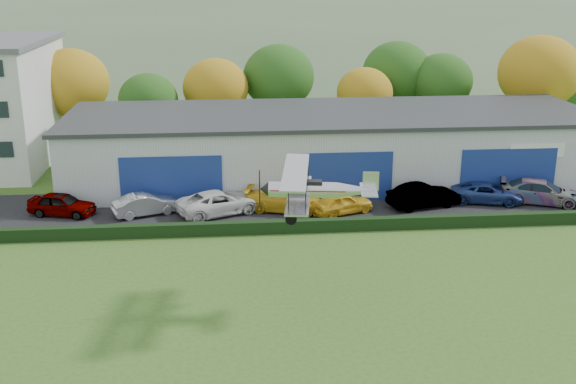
{
  "coord_description": "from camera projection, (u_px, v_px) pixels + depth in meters",
  "views": [
    {
      "loc": [
        -3.12,
        -24.54,
        15.68
      ],
      "look_at": [
        0.06,
        10.6,
        4.46
      ],
      "focal_mm": 43.43,
      "sensor_mm": 36.0,
      "label": 1
    }
  ],
  "objects": [
    {
      "name": "car_7",
      "position": [
        541.0,
        192.0,
        48.89
      ],
      "size": [
        6.11,
        4.27,
        1.64
      ],
      "primitive_type": "imported",
      "rotation": [
        0.0,
        0.0,
        1.18
      ],
      "color": "gray",
      "rests_on": "apron"
    },
    {
      "name": "hedge",
      "position": [
        326.0,
        225.0,
        43.82
      ],
      "size": [
        46.0,
        0.6,
        0.8
      ],
      "primitive_type": "cube",
      "color": "black",
      "rests_on": "ground"
    },
    {
      "name": "car_6",
      "position": [
        487.0,
        193.0,
        49.11
      ],
      "size": [
        5.4,
        3.46,
        1.38
      ],
      "primitive_type": "imported",
      "rotation": [
        0.0,
        0.0,
        1.32
      ],
      "color": "navy",
      "rests_on": "apron"
    },
    {
      "name": "car_2",
      "position": [
        219.0,
        202.0,
        46.74
      ],
      "size": [
        6.26,
        4.71,
        1.58
      ],
      "primitive_type": "imported",
      "rotation": [
        0.0,
        0.0,
        1.99
      ],
      "color": "silver",
      "rests_on": "apron"
    },
    {
      "name": "tree_belt",
      "position": [
        268.0,
        84.0,
        65.24
      ],
      "size": [
        75.7,
        13.22,
        10.12
      ],
      "color": "#3D2614",
      "rests_on": "ground"
    },
    {
      "name": "biplane",
      "position": [
        313.0,
        188.0,
        33.38
      ],
      "size": [
        5.76,
        6.6,
        2.46
      ],
      "rotation": [
        0.0,
        0.0,
        -0.14
      ],
      "color": "silver"
    },
    {
      "name": "car_5",
      "position": [
        424.0,
        196.0,
        48.04
      ],
      "size": [
        5.33,
        2.99,
        1.66
      ],
      "primitive_type": "imported",
      "rotation": [
        0.0,
        0.0,
        1.83
      ],
      "color": "gray",
      "rests_on": "apron"
    },
    {
      "name": "car_3",
      "position": [
        285.0,
        200.0,
        47.29
      ],
      "size": [
        5.81,
        3.67,
        1.57
      ],
      "primitive_type": "imported",
      "rotation": [
        0.0,
        0.0,
        1.28
      ],
      "color": "gold",
      "rests_on": "apron"
    },
    {
      "name": "hangar",
      "position": [
        331.0,
        145.0,
        54.49
      ],
      "size": [
        40.6,
        12.6,
        5.3
      ],
      "color": "#B2B7BC",
      "rests_on": "ground"
    },
    {
      "name": "car_0",
      "position": [
        62.0,
        204.0,
        46.49
      ],
      "size": [
        4.8,
        2.95,
        1.53
      ],
      "primitive_type": "imported",
      "rotation": [
        0.0,
        0.0,
        1.3
      ],
      "color": "gray",
      "rests_on": "apron"
    },
    {
      "name": "ground",
      "position": [
        310.0,
        375.0,
        28.31
      ],
      "size": [
        300.0,
        300.0,
        0.0
      ],
      "primitive_type": "plane",
      "color": "#355D1D",
      "rests_on": "ground"
    },
    {
      "name": "car_4",
      "position": [
        342.0,
        203.0,
        46.85
      ],
      "size": [
        4.56,
        3.15,
        1.44
      ],
      "primitive_type": "imported",
      "rotation": [
        0.0,
        0.0,
        1.95
      ],
      "color": "gold",
      "rests_on": "apron"
    },
    {
      "name": "car_1",
      "position": [
        146.0,
        204.0,
        46.56
      ],
      "size": [
        4.66,
        3.05,
        1.45
      ],
      "primitive_type": "imported",
      "rotation": [
        0.0,
        0.0,
        1.95
      ],
      "color": "silver",
      "rests_on": "apron"
    },
    {
      "name": "distant_hills",
      "position": [
        220.0,
        98.0,
        164.76
      ],
      "size": [
        430.0,
        196.0,
        56.0
      ],
      "color": "#4C6642",
      "rests_on": "ground"
    },
    {
      "name": "apron",
      "position": [
        317.0,
        206.0,
        48.49
      ],
      "size": [
        48.0,
        9.0,
        0.05
      ],
      "primitive_type": "cube",
      "color": "black",
      "rests_on": "ground"
    }
  ]
}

